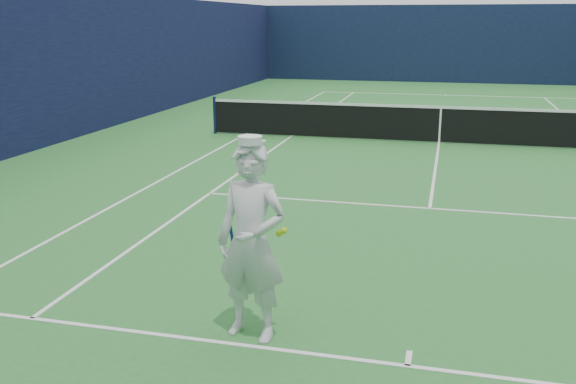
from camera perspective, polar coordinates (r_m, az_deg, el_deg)
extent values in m
plane|color=#2B722F|center=(17.78, 13.27, 4.24)|extent=(80.00, 80.00, 0.00)
cube|color=white|center=(29.54, 13.84, 8.37)|extent=(11.03, 0.06, 0.01)
cube|color=white|center=(6.45, 10.57, -14.97)|extent=(11.03, 0.06, 0.01)
cube|color=white|center=(18.67, -3.85, 5.12)|extent=(0.06, 23.83, 0.01)
cube|color=white|center=(18.30, 0.25, 4.95)|extent=(0.06, 23.77, 0.01)
cube|color=white|center=(24.10, 13.65, 6.97)|extent=(8.23, 0.06, 0.01)
cube|color=white|center=(11.54, 12.48, -1.44)|extent=(8.23, 0.06, 0.01)
cube|color=white|center=(17.77, 13.27, 4.25)|extent=(0.06, 12.80, 0.01)
cube|color=white|center=(29.39, 13.84, 8.34)|extent=(0.06, 0.30, 0.01)
cube|color=white|center=(6.58, 10.67, -14.33)|extent=(0.06, 0.30, 0.01)
cube|color=#0E1733|center=(35.50, 14.20, 12.63)|extent=(20.12, 0.12, 4.00)
cube|color=#10143B|center=(20.30, -16.40, 11.03)|extent=(0.12, 36.12, 4.00)
cylinder|color=#141E4C|center=(18.89, -6.52, 6.80)|extent=(0.09, 0.09, 1.07)
cube|color=black|center=(17.69, 13.36, 5.83)|extent=(12.79, 0.02, 0.92)
cube|color=white|center=(17.63, 13.46, 7.33)|extent=(12.79, 0.04, 0.07)
cube|color=white|center=(17.70, 13.36, 5.73)|extent=(0.05, 0.03, 0.94)
imported|color=silver|center=(6.50, -3.26, -4.51)|extent=(0.83, 0.62, 2.06)
cylinder|color=white|center=(6.23, -3.41, 4.63)|extent=(0.24, 0.24, 0.08)
cube|color=white|center=(6.35, -2.85, 4.55)|extent=(0.20, 0.13, 0.02)
cylinder|color=navy|center=(6.69, -5.07, -3.60)|extent=(0.05, 0.09, 0.22)
cube|color=navy|center=(6.80, -4.87, -4.89)|extent=(0.03, 0.02, 0.14)
torus|color=navy|center=(6.91, -4.50, -6.34)|extent=(0.31, 0.15, 0.29)
cube|color=beige|center=(6.91, -4.50, -6.34)|extent=(0.22, 0.04, 0.30)
sphere|color=#BCE219|center=(6.44, -0.81, -3.71)|extent=(0.07, 0.07, 0.07)
sphere|color=#BCE219|center=(6.43, -0.37, -3.46)|extent=(0.07, 0.07, 0.07)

